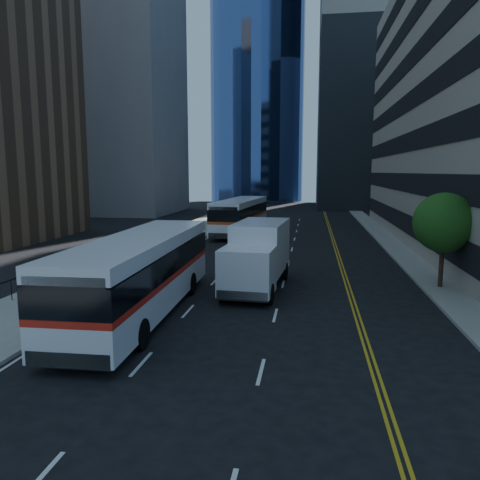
% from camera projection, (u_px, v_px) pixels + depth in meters
% --- Properties ---
extents(ground, '(160.00, 160.00, 0.00)m').
position_uv_depth(ground, '(259.00, 329.00, 18.93)').
color(ground, black).
rests_on(ground, ground).
extents(sidewalk_west, '(5.00, 90.00, 0.15)m').
position_uv_depth(sidewalk_west, '(179.00, 237.00, 44.94)').
color(sidewalk_west, gray).
rests_on(sidewalk_west, ground).
extents(sidewalk_east, '(2.00, 90.00, 0.15)m').
position_uv_depth(sidewalk_east, '(389.00, 242.00, 42.04)').
color(sidewalk_east, gray).
rests_on(sidewalk_east, ground).
extents(office_tower_north, '(30.00, 28.00, 60.00)m').
position_uv_depth(office_tower_north, '(407.00, 36.00, 82.34)').
color(office_tower_north, gray).
rests_on(office_tower_north, ground).
extents(glass_tower, '(20.00, 20.00, 80.00)m').
position_uv_depth(glass_tower, '(257.00, 9.00, 97.76)').
color(glass_tower, '#314983').
rests_on(glass_tower, ground).
extents(midrise_west, '(18.00, 18.00, 35.00)m').
position_uv_depth(midrise_west, '(115.00, 98.00, 71.42)').
color(midrise_west, gray).
rests_on(midrise_west, ground).
extents(street_tree, '(3.20, 3.20, 5.10)m').
position_uv_depth(street_tree, '(444.00, 223.00, 24.89)').
color(street_tree, '#332114').
rests_on(street_tree, sidewalk_east).
extents(bus_front, '(3.26, 13.72, 3.52)m').
position_uv_depth(bus_front, '(141.00, 272.00, 20.72)').
color(bus_front, white).
rests_on(bus_front, ground).
extents(bus_rear, '(4.08, 13.86, 3.52)m').
position_uv_depth(bus_rear, '(241.00, 215.00, 48.14)').
color(bus_rear, white).
rests_on(bus_rear, ground).
extents(box_truck, '(3.12, 7.64, 3.57)m').
position_uv_depth(box_truck, '(258.00, 255.00, 25.27)').
color(box_truck, white).
rests_on(box_truck, ground).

